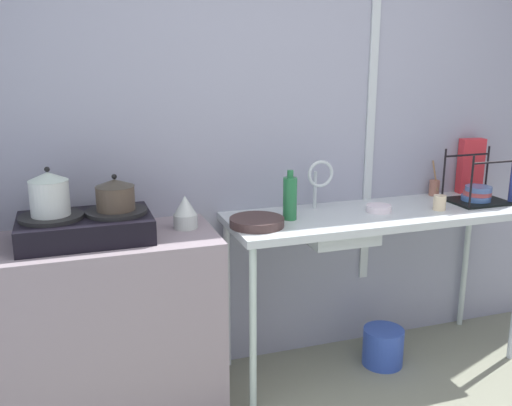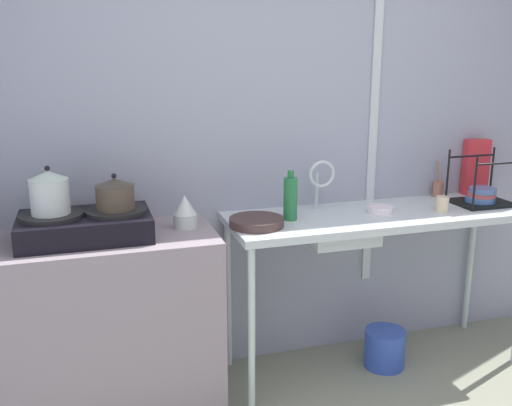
{
  "view_description": "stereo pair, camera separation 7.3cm",
  "coord_description": "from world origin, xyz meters",
  "views": [
    {
      "loc": [
        -1.19,
        -1.24,
        1.73
      ],
      "look_at": [
        -0.31,
        1.39,
        1.01
      ],
      "focal_mm": 40.03,
      "sensor_mm": 36.0,
      "label": 1
    },
    {
      "loc": [
        -1.12,
        -1.26,
        1.73
      ],
      "look_at": [
        -0.31,
        1.39,
        1.01
      ],
      "focal_mm": 40.03,
      "sensor_mm": 36.0,
      "label": 2
    }
  ],
  "objects": [
    {
      "name": "small_bowl_on_drainboard",
      "position": [
        0.4,
        1.39,
        0.92
      ],
      "size": [
        0.14,
        0.14,
        0.04
      ],
      "primitive_type": "cylinder",
      "color": "white",
      "rests_on": "counter_sink"
    },
    {
      "name": "wall_metal_strip",
      "position": [
        0.47,
        1.65,
        1.52
      ],
      "size": [
        0.05,
        0.01,
        2.22
      ],
      "primitive_type": "cube",
      "color": "silver"
    },
    {
      "name": "wall_back",
      "position": [
        0.0,
        1.71,
        1.39
      ],
      "size": [
        4.43,
        0.1,
        2.77
      ],
      "primitive_type": "cube",
      "color": "#9699AA",
      "rests_on": "ground"
    },
    {
      "name": "bottle_by_sink",
      "position": [
        -0.12,
        1.4,
        1.02
      ],
      "size": [
        0.07,
        0.07,
        0.26
      ],
      "color": "#25713E",
      "rests_on": "counter_sink"
    },
    {
      "name": "pot_on_left_burner",
      "position": [
        -1.28,
        1.39,
        1.14
      ],
      "size": [
        0.18,
        0.18,
        0.22
      ],
      "color": "silver",
      "rests_on": "stove"
    },
    {
      "name": "frying_pan",
      "position": [
        -0.32,
        1.34,
        0.93
      ],
      "size": [
        0.27,
        0.27,
        0.04
      ],
      "primitive_type": "cylinder",
      "color": "#3E2C2A",
      "rests_on": "counter_sink"
    },
    {
      "name": "counter_sink",
      "position": [
        0.4,
        1.39,
        0.84
      ],
      "size": [
        1.68,
        0.54,
        0.91
      ],
      "color": "silver",
      "rests_on": "ground"
    },
    {
      "name": "pot_on_right_burner",
      "position": [
        -0.99,
        1.39,
        1.11
      ],
      "size": [
        0.18,
        0.18,
        0.17
      ],
      "color": "#493C2F",
      "rests_on": "stove"
    },
    {
      "name": "dish_rack",
      "position": [
        1.05,
        1.39,
        0.96
      ],
      "size": [
        0.33,
        0.26,
        0.3
      ],
      "color": "black",
      "rests_on": "counter_sink"
    },
    {
      "name": "utensil_jar",
      "position": [
        0.91,
        1.61,
        0.96
      ],
      "size": [
        0.06,
        0.08,
        0.21
      ],
      "color": "#A46753",
      "rests_on": "counter_sink"
    },
    {
      "name": "stove",
      "position": [
        -1.13,
        1.39,
        0.97
      ],
      "size": [
        0.59,
        0.38,
        0.13
      ],
      "color": "black",
      "rests_on": "counter_concrete"
    },
    {
      "name": "sink_basin",
      "position": [
        0.13,
        1.36,
        0.85
      ],
      "size": [
        0.36,
        0.34,
        0.12
      ],
      "primitive_type": "cube",
      "color": "silver",
      "rests_on": "counter_sink"
    },
    {
      "name": "faucet",
      "position": [
        0.1,
        1.51,
        1.1
      ],
      "size": [
        0.15,
        0.09,
        0.28
      ],
      "color": "silver",
      "rests_on": "counter_sink"
    },
    {
      "name": "cup_by_rack",
      "position": [
        0.73,
        1.31,
        0.95
      ],
      "size": [
        0.07,
        0.07,
        0.08
      ],
      "primitive_type": "cylinder",
      "color": "beige",
      "rests_on": "counter_sink"
    },
    {
      "name": "percolator",
      "position": [
        -0.66,
        1.43,
        0.99
      ],
      "size": [
        0.12,
        0.12,
        0.16
      ],
      "color": "silver",
      "rests_on": "counter_concrete"
    },
    {
      "name": "cereal_box",
      "position": [
        1.16,
        1.61,
        1.07
      ],
      "size": [
        0.16,
        0.08,
        0.34
      ],
      "primitive_type": "cube",
      "rotation": [
        0.0,
        0.0,
        -0.13
      ],
      "color": "red",
      "rests_on": "counter_sink"
    },
    {
      "name": "counter_concrete",
      "position": [
        -1.15,
        1.39,
        0.45
      ],
      "size": [
        1.23,
        0.54,
        0.91
      ],
      "primitive_type": "cube",
      "color": "gray",
      "rests_on": "ground"
    },
    {
      "name": "bucket_on_floor",
      "position": [
        0.45,
        1.34,
        0.11
      ],
      "size": [
        0.23,
        0.23,
        0.22
      ],
      "primitive_type": "cylinder",
      "color": "#3250B4",
      "rests_on": "ground"
    }
  ]
}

